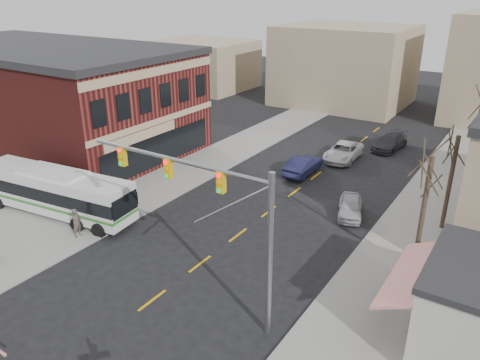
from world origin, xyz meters
name	(u,v)px	position (x,y,z in m)	size (l,w,h in m)	color
ground	(123,322)	(0.00, 0.00, 0.00)	(160.00, 160.00, 0.00)	black
sidewalk_west	(211,161)	(-9.50, 20.00, 0.06)	(5.00, 60.00, 0.12)	gray
sidewalk_east	(428,212)	(9.50, 20.00, 0.06)	(5.00, 60.00, 0.12)	gray
brick_building	(44,94)	(-26.98, 16.00, 4.81)	(30.40, 15.40, 9.60)	maroon
tree_east_a	(422,215)	(10.50, 12.00, 3.50)	(0.28, 0.28, 6.75)	#382B21
tree_east_b	(450,183)	(10.80, 18.00, 3.27)	(0.28, 0.28, 6.30)	#382B21
tree_east_c	(474,144)	(11.00, 26.00, 3.72)	(0.28, 0.28, 7.20)	#382B21
transit_bus	(56,191)	(-12.15, 5.68, 1.75)	(12.22, 4.05, 3.09)	silver
traffic_signal_mast	(216,206)	(3.28, 3.18, 5.76)	(10.34, 0.30, 8.00)	gray
car_a	(350,207)	(5.00, 16.60, 0.67)	(1.59, 3.94, 1.34)	#ADADB2
car_b	(303,165)	(-1.13, 21.80, 0.78)	(1.65, 4.74, 1.56)	#17183A
car_c	(343,152)	(0.40, 27.00, 0.75)	(2.47, 5.36, 1.49)	silver
car_d	(390,142)	(3.11, 32.20, 0.73)	(2.04, 5.01, 1.45)	#36363A
pedestrian_near	(77,223)	(-8.29, 4.20, 1.08)	(0.70, 0.46, 1.92)	#534842
pedestrian_far	(88,205)	(-9.85, 6.39, 1.06)	(0.91, 0.71, 1.87)	#384762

